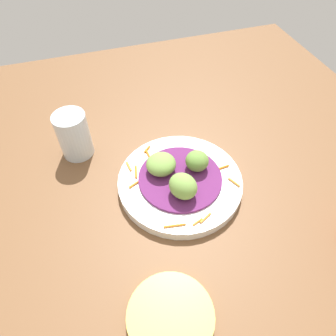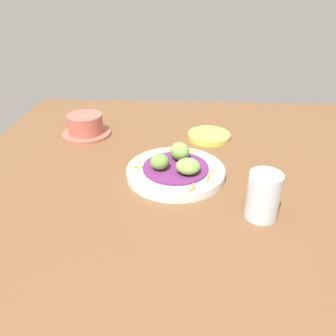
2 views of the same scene
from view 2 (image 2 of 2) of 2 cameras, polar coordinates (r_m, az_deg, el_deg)
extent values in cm
cube|color=brown|center=(81.68, 2.42, -1.89)|extent=(110.00, 110.00, 2.00)
cylinder|color=white|center=(80.65, 1.05, -0.70)|extent=(23.20, 23.20, 1.92)
cylinder|color=#60235B|center=(80.03, 1.06, 0.07)|extent=(15.51, 15.51, 0.55)
cylinder|color=orange|center=(76.84, 6.52, -1.57)|extent=(2.94, 1.00, 0.40)
cylinder|color=orange|center=(88.43, 0.48, 3.06)|extent=(1.53, 2.47, 0.40)
cylinder|color=orange|center=(79.26, 7.08, -0.56)|extent=(1.34, 2.40, 0.40)
cylinder|color=orange|center=(88.64, 1.48, 3.11)|extent=(1.06, 1.99, 0.40)
cylinder|color=orange|center=(88.21, 3.96, 2.91)|extent=(0.99, 3.75, 0.40)
cylinder|color=orange|center=(75.42, 7.31, -2.27)|extent=(2.34, 0.68, 0.40)
cylinder|color=orange|center=(80.85, -4.96, 0.22)|extent=(0.68, 2.93, 0.40)
cylinder|color=orange|center=(73.39, 4.01, -3.06)|extent=(2.41, 0.62, 0.40)
cylinder|color=orange|center=(72.34, 3.88, -3.59)|extent=(1.59, 1.64, 0.40)
cylinder|color=orange|center=(84.30, -5.06, 1.52)|extent=(2.48, 1.46, 0.40)
ellipsoid|color=#759E47|center=(76.78, 3.12, 0.31)|extent=(6.53, 6.63, 3.33)
ellipsoid|color=#759E47|center=(82.18, 1.75, 2.83)|extent=(6.72, 6.40, 4.32)
ellipsoid|color=olive|center=(78.17, -1.66, 1.09)|extent=(5.64, 5.65, 3.73)
cylinder|color=#E0CC4C|center=(100.48, 6.67, 5.37)|extent=(12.26, 12.26, 1.45)
cylinder|color=#B75B4C|center=(105.10, -13.60, 5.64)|extent=(14.25, 14.25, 0.80)
cylinder|color=#B75B4C|center=(103.92, -13.80, 7.20)|extent=(10.14, 10.14, 5.41)
cylinder|color=silver|center=(67.82, 15.34, -4.49)|extent=(6.34, 6.34, 9.63)
camera|label=1|loc=(1.04, 10.62, 31.84)|focal=32.73mm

